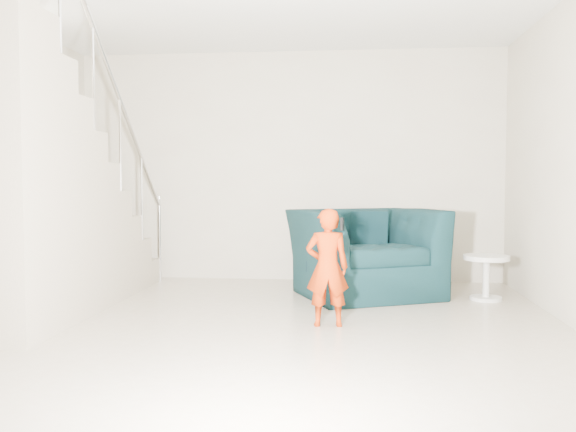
{
  "coord_description": "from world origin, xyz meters",
  "views": [
    {
      "loc": [
        0.72,
        -4.45,
        1.17
      ],
      "look_at": [
        0.15,
        1.2,
        0.85
      ],
      "focal_mm": 38.0,
      "sensor_mm": 36.0,
      "label": 1
    }
  ],
  "objects_px": {
    "toddler": "(327,267)",
    "staircase": "(33,208)",
    "side_table": "(486,270)",
    "armchair": "(365,252)"
  },
  "relations": [
    {
      "from": "toddler",
      "to": "staircase",
      "type": "xyz_separation_m",
      "value": [
        -2.54,
        0.11,
        0.47
      ]
    },
    {
      "from": "side_table",
      "to": "staircase",
      "type": "height_order",
      "value": "staircase"
    },
    {
      "from": "side_table",
      "to": "toddler",
      "type": "bearing_deg",
      "value": -140.82
    },
    {
      "from": "toddler",
      "to": "armchair",
      "type": "bearing_deg",
      "value": -110.97
    },
    {
      "from": "toddler",
      "to": "staircase",
      "type": "distance_m",
      "value": 2.59
    },
    {
      "from": "armchair",
      "to": "side_table",
      "type": "xyz_separation_m",
      "value": [
        1.18,
        -0.14,
        -0.14
      ]
    },
    {
      "from": "toddler",
      "to": "side_table",
      "type": "relative_size",
      "value": 2.16
    },
    {
      "from": "armchair",
      "to": "staircase",
      "type": "xyz_separation_m",
      "value": [
        -2.89,
        -1.27,
        0.5
      ]
    },
    {
      "from": "toddler",
      "to": "staircase",
      "type": "relative_size",
      "value": 0.26
    },
    {
      "from": "toddler",
      "to": "side_table",
      "type": "bearing_deg",
      "value": -147.9
    }
  ]
}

